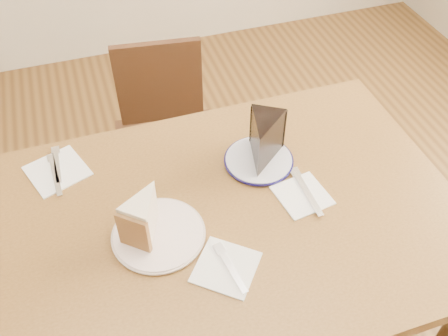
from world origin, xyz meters
TOP-DOWN VIEW (x-y plane):
  - table at (0.00, 0.00)m, footprint 1.20×0.80m
  - chair_far at (-0.00, 0.67)m, footprint 0.42×0.42m
  - plate_cream at (-0.16, -0.01)m, footprint 0.21×0.21m
  - plate_navy at (0.15, 0.15)m, footprint 0.18×0.18m
  - carrot_cake at (-0.18, 0.01)m, footprint 0.13×0.13m
  - chocolate_cake at (0.16, 0.14)m, footprint 0.15×0.16m
  - napkin_cream at (-0.03, -0.14)m, footprint 0.18×0.18m
  - napkin_navy at (0.22, -0.00)m, footprint 0.14×0.14m
  - napkin_spare at (-0.37, 0.28)m, footprint 0.18×0.18m
  - fork_cream at (-0.03, -0.15)m, footprint 0.03×0.14m
  - knife_navy at (0.23, 0.00)m, footprint 0.02×0.17m
  - fork_spare at (-0.37, 0.30)m, footprint 0.02×0.14m
  - knife_spare at (-0.37, 0.27)m, footprint 0.02×0.16m

SIDE VIEW (x-z plane):
  - chair_far at x=0.00m, z-range 0.04..0.81m
  - table at x=0.00m, z-range 0.28..1.03m
  - napkin_cream at x=-0.03m, z-range 0.75..0.75m
  - napkin_navy at x=0.22m, z-range 0.75..0.75m
  - napkin_spare at x=-0.37m, z-range 0.75..0.75m
  - plate_cream at x=-0.16m, z-range 0.75..0.76m
  - plate_navy at x=0.15m, z-range 0.75..0.76m
  - fork_cream at x=-0.03m, z-range 0.75..0.76m
  - knife_navy at x=0.23m, z-range 0.75..0.76m
  - fork_spare at x=-0.37m, z-range 0.75..0.76m
  - knife_spare at x=-0.37m, z-range 0.75..0.76m
  - carrot_cake at x=-0.18m, z-range 0.76..0.86m
  - chocolate_cake at x=0.16m, z-range 0.76..0.88m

